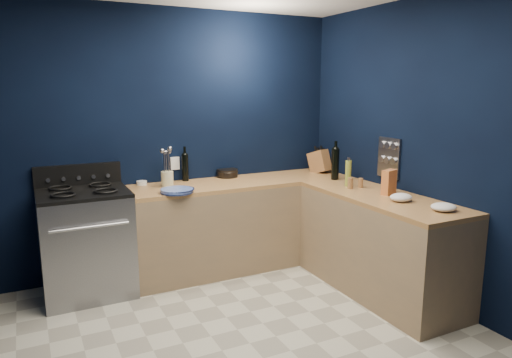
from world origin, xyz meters
TOP-DOWN VIEW (x-y plane):
  - floor at (0.00, 0.00)m, footprint 3.50×3.50m
  - wall_back at (0.00, 1.76)m, footprint 3.50×0.02m
  - wall_right at (1.76, 0.00)m, footprint 0.02×3.50m
  - wall_front at (0.00, -1.76)m, footprint 3.50×0.02m
  - cab_back at (0.60, 1.44)m, footprint 2.30×0.63m
  - top_back at (0.60, 1.44)m, footprint 2.30×0.63m
  - cab_right at (1.44, 0.29)m, footprint 0.63×1.67m
  - top_right at (1.44, 0.29)m, footprint 0.63×1.67m
  - gas_range at (-0.93, 1.42)m, footprint 0.76×0.66m
  - oven_door at (-0.93, 1.10)m, footprint 0.59×0.02m
  - cooktop at (-0.93, 1.42)m, footprint 0.76×0.66m
  - backguard at (-0.93, 1.72)m, footprint 0.76×0.06m
  - spice_panel at (1.74, 0.55)m, footprint 0.02×0.28m
  - wall_outlet at (0.00, 1.74)m, footprint 0.09×0.02m
  - plate_stack at (-0.15, 1.20)m, footprint 0.36×0.36m
  - ramekin at (-0.35, 1.69)m, footprint 0.13×0.13m
  - utensil_crock at (-0.15, 1.50)m, footprint 0.13×0.13m
  - wine_bottle_back at (0.09, 1.69)m, footprint 0.08×0.08m
  - lemon_basket at (0.55, 1.69)m, footprint 0.24×0.24m
  - knife_block at (1.59, 1.49)m, footprint 0.20×0.30m
  - wine_bottle_right at (1.50, 1.07)m, footprint 0.09×0.09m
  - oil_bottle at (1.41, 0.74)m, footprint 0.07×0.07m
  - spice_jar_near at (1.36, 0.63)m, footprint 0.06×0.06m
  - spice_jar_far at (1.48, 0.64)m, footprint 0.06×0.06m
  - crouton_bag at (1.52, 0.30)m, footprint 0.17×0.11m
  - towel_front at (1.43, 0.05)m, footprint 0.24×0.23m
  - towel_end at (1.51, -0.33)m, footprint 0.21×0.20m

SIDE VIEW (x-z plane):
  - floor at x=0.00m, z-range -0.02..0.00m
  - cab_back at x=0.60m, z-range 0.00..0.86m
  - cab_right at x=1.44m, z-range 0.00..0.86m
  - oven_door at x=-0.93m, z-range 0.24..0.66m
  - gas_range at x=-0.93m, z-range 0.00..0.92m
  - top_back at x=0.60m, z-range 0.86..0.90m
  - top_right at x=1.44m, z-range 0.86..0.90m
  - plate_stack at x=-0.15m, z-range 0.90..0.94m
  - ramekin at x=-0.35m, z-range 0.90..0.94m
  - towel_end at x=1.51m, z-range 0.90..0.96m
  - towel_front at x=1.43m, z-range 0.90..0.97m
  - cooktop at x=-0.93m, z-range 0.92..0.95m
  - lemon_basket at x=0.55m, z-range 0.90..0.99m
  - spice_jar_far at x=1.48m, z-range 0.90..0.99m
  - spice_jar_near at x=1.36m, z-range 0.90..1.01m
  - utensil_crock at x=-0.15m, z-range 0.90..1.05m
  - crouton_bag at x=1.52m, z-range 0.90..1.12m
  - knife_block at x=1.59m, z-range 0.87..1.16m
  - oil_bottle at x=1.41m, z-range 0.90..1.15m
  - wine_bottle_back at x=0.09m, z-range 0.90..1.17m
  - backguard at x=-0.93m, z-range 0.94..1.14m
  - wine_bottle_right at x=1.50m, z-range 0.90..1.22m
  - wall_outlet at x=0.00m, z-range 1.02..1.15m
  - spice_panel at x=1.74m, z-range 0.99..1.37m
  - wall_back at x=0.00m, z-range 0.00..2.60m
  - wall_right at x=1.76m, z-range 0.00..2.60m
  - wall_front at x=0.00m, z-range 0.00..2.60m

